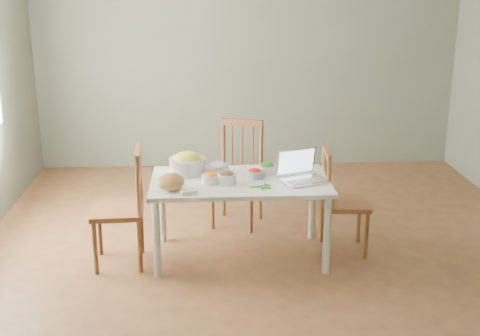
{
  "coord_description": "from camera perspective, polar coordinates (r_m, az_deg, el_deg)",
  "views": [
    {
      "loc": [
        -0.52,
        -5.03,
        2.3
      ],
      "look_at": [
        -0.24,
        -0.15,
        0.78
      ],
      "focal_mm": 47.49,
      "sensor_mm": 36.0,
      "label": 1
    }
  ],
  "objects": [
    {
      "name": "basil_bunch",
      "position": [
        4.98,
        1.83,
        -1.61
      ],
      "size": [
        0.19,
        0.19,
        0.02
      ],
      "primitive_type": null,
      "color": "#217B2B",
      "rests_on": "dining_table"
    },
    {
      "name": "butter_stick",
      "position": [
        4.82,
        -4.64,
        -2.24
      ],
      "size": [
        0.12,
        0.07,
        0.03
      ],
      "primitive_type": "cube",
      "rotation": [
        0.0,
        0.0,
        0.35
      ],
      "color": "white",
      "rests_on": "dining_table"
    },
    {
      "name": "laptop",
      "position": [
        5.09,
        5.79,
        0.08
      ],
      "size": [
        0.43,
        0.39,
        0.24
      ],
      "primitive_type": null,
      "rotation": [
        0.0,
        0.0,
        0.35
      ],
      "color": "silver",
      "rests_on": "dining_table"
    },
    {
      "name": "wall_back",
      "position": [
        7.61,
        0.7,
        10.12
      ],
      "size": [
        5.0,
        0.0,
        2.7
      ],
      "primitive_type": "cube",
      "color": "slate",
      "rests_on": "ground"
    },
    {
      "name": "flatbread",
      "position": [
        5.46,
        3.05,
        0.08
      ],
      "size": [
        0.24,
        0.24,
        0.02
      ],
      "primitive_type": "cylinder",
      "rotation": [
        0.0,
        0.0,
        0.29
      ],
      "color": "tan",
      "rests_on": "dining_table"
    },
    {
      "name": "chair_right",
      "position": [
        5.42,
        9.43,
        -2.92
      ],
      "size": [
        0.4,
        0.42,
        0.9
      ],
      "primitive_type": null,
      "rotation": [
        0.0,
        0.0,
        1.52
      ],
      "color": "brown",
      "rests_on": "floor"
    },
    {
      "name": "bowl_broccoli",
      "position": [
        5.3,
        2.47,
        -0.02
      ],
      "size": [
        0.18,
        0.18,
        0.09
      ],
      "primitive_type": null,
      "rotation": [
        0.0,
        0.0,
        0.2
      ],
      "color": "#0F5013",
      "rests_on": "dining_table"
    },
    {
      "name": "floor",
      "position": [
        5.55,
        2.43,
        -7.19
      ],
      "size": [
        5.0,
        5.0,
        0.0
      ],
      "primitive_type": "cube",
      "color": "#553221",
      "rests_on": "ground"
    },
    {
      "name": "bowl_onion",
      "position": [
        5.3,
        -2.0,
        0.02
      ],
      "size": [
        0.23,
        0.23,
        0.1
      ],
      "primitive_type": null,
      "rotation": [
        0.0,
        0.0,
        0.35
      ],
      "color": "white",
      "rests_on": "dining_table"
    },
    {
      "name": "wall_front",
      "position": [
        2.75,
        7.87,
        -3.12
      ],
      "size": [
        5.0,
        0.0,
        2.7
      ],
      "primitive_type": "cube",
      "color": "slate",
      "rests_on": "ground"
    },
    {
      "name": "bowl_redpep",
      "position": [
        5.19,
        1.35,
        -0.48
      ],
      "size": [
        0.15,
        0.15,
        0.08
      ],
      "primitive_type": null,
      "rotation": [
        0.0,
        0.0,
        -0.11
      ],
      "color": "#B7050C",
      "rests_on": "dining_table"
    },
    {
      "name": "bowl_mushroom",
      "position": [
        5.05,
        -1.21,
        -0.87
      ],
      "size": [
        0.19,
        0.19,
        0.1
      ],
      "primitive_type": null,
      "rotation": [
        0.0,
        0.0,
        -0.33
      ],
      "color": "#361C17",
      "rests_on": "dining_table"
    },
    {
      "name": "dining_table",
      "position": [
        5.27,
        -0.0,
        -4.56
      ],
      "size": [
        1.45,
        0.81,
        0.68
      ],
      "primitive_type": null,
      "color": "white",
      "rests_on": "floor"
    },
    {
      "name": "bowl_carrot",
      "position": [
        5.07,
        -2.61,
        -0.87
      ],
      "size": [
        0.18,
        0.18,
        0.09
      ],
      "primitive_type": null,
      "rotation": [
        0.0,
        0.0,
        -0.17
      ],
      "color": "#FD5300",
      "rests_on": "dining_table"
    },
    {
      "name": "bowl_squash",
      "position": [
        5.31,
        -4.75,
        0.45
      ],
      "size": [
        0.32,
        0.32,
        0.18
      ],
      "primitive_type": null,
      "rotation": [
        0.0,
        0.0,
        0.06
      ],
      "color": "gold",
      "rests_on": "dining_table"
    },
    {
      "name": "chair_left",
      "position": [
        5.19,
        -10.97,
        -3.54
      ],
      "size": [
        0.43,
        0.45,
        0.97
      ],
      "primitive_type": null,
      "rotation": [
        0.0,
        0.0,
        -1.51
      ],
      "color": "brown",
      "rests_on": "floor"
    },
    {
      "name": "chair_far",
      "position": [
        5.89,
        -0.29,
        -0.62
      ],
      "size": [
        0.54,
        0.53,
        0.98
      ],
      "primitive_type": null,
      "rotation": [
        0.0,
        0.0,
        -0.33
      ],
      "color": "brown",
      "rests_on": "floor"
    },
    {
      "name": "bread_boule",
      "position": [
        4.92,
        -6.21,
        -1.24
      ],
      "size": [
        0.26,
        0.26,
        0.13
      ],
      "primitive_type": "ellipsoid",
      "rotation": [
        0.0,
        0.0,
        0.3
      ],
      "color": "#AE834C",
      "rests_on": "dining_table"
    }
  ]
}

